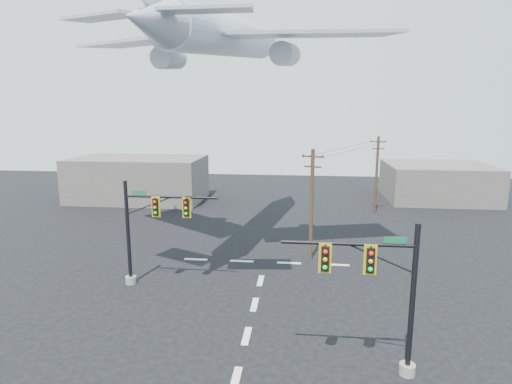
# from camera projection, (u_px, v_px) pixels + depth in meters

# --- Properties ---
(ground) EXTENTS (120.00, 120.00, 0.00)m
(ground) POSITION_uv_depth(u_px,v_px,m) (247.00, 336.00, 24.41)
(ground) COLOR black
(ground) RESTS_ON ground
(lane_markings) EXTENTS (14.00, 21.20, 0.01)m
(lane_markings) POSITION_uv_depth(u_px,v_px,m) (257.00, 296.00, 29.61)
(lane_markings) COLOR silver
(lane_markings) RESTS_ON ground
(signal_mast_near) EXTENTS (6.61, 0.84, 7.65)m
(signal_mast_near) POSITION_uv_depth(u_px,v_px,m) (384.00, 296.00, 20.21)
(signal_mast_near) COLOR gray
(signal_mast_near) RESTS_ON ground
(signal_mast_far) EXTENTS (7.07, 0.85, 7.74)m
(signal_mast_far) POSITION_uv_depth(u_px,v_px,m) (147.00, 231.00, 30.73)
(signal_mast_far) COLOR gray
(signal_mast_far) RESTS_ON ground
(utility_pole_a) EXTENTS (1.83, 0.76, 9.48)m
(utility_pole_a) POSITION_uv_depth(u_px,v_px,m) (312.00, 203.00, 36.03)
(utility_pole_a) COLOR #4C3020
(utility_pole_a) RESTS_ON ground
(utility_pole_b) EXTENTS (1.84, 0.81, 9.48)m
(utility_pole_b) POSITION_uv_depth(u_px,v_px,m) (377.00, 174.00, 51.99)
(utility_pole_b) COLOR #4C3020
(utility_pole_b) RESTS_ON ground
(power_lines) EXTENTS (9.87, 17.29, 0.03)m
(power_lines) POSITION_uv_depth(u_px,v_px,m) (352.00, 148.00, 43.27)
(power_lines) COLOR black
(airliner) EXTENTS (28.81, 30.70, 7.96)m
(airliner) POSITION_uv_depth(u_px,v_px,m) (226.00, 37.00, 36.01)
(airliner) COLOR #B6BBC3
(building_left) EXTENTS (18.00, 10.00, 6.00)m
(building_left) POSITION_uv_depth(u_px,v_px,m) (138.00, 179.00, 60.12)
(building_left) COLOR #625C56
(building_left) RESTS_ON ground
(building_right) EXTENTS (14.00, 12.00, 5.00)m
(building_right) POSITION_uv_depth(u_px,v_px,m) (437.00, 182.00, 60.57)
(building_right) COLOR #625C56
(building_right) RESTS_ON ground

